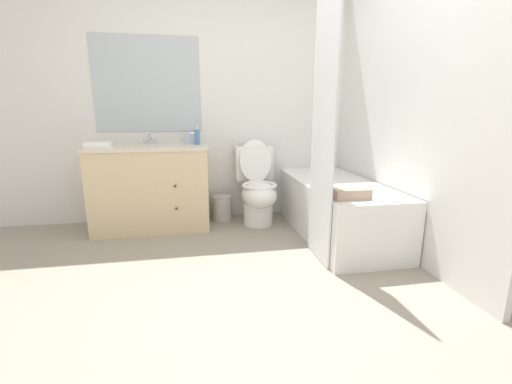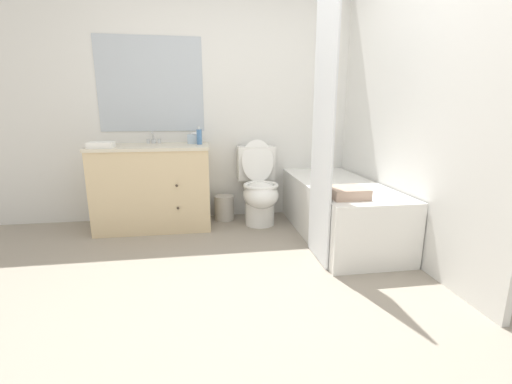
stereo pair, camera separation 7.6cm
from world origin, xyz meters
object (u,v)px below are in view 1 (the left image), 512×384
at_px(bathtub, 336,208).
at_px(tissue_box, 192,139).
at_px(vanity_cabinet, 151,187).
at_px(hand_towel_folded, 98,145).
at_px(soap_dispenser, 197,137).
at_px(wastebasket, 222,208).
at_px(toilet, 257,189).
at_px(bath_towel_folded, 348,192).
at_px(sink_faucet, 151,140).

relative_size(bathtub, tissue_box, 11.06).
bearing_deg(vanity_cabinet, hand_towel_folded, -157.16).
relative_size(tissue_box, soap_dispenser, 0.81).
xyz_separation_m(soap_dispenser, hand_towel_folded, (-0.88, -0.19, -0.05)).
bearing_deg(tissue_box, soap_dispenser, -68.10).
distance_m(bathtub, soap_dispenser, 1.52).
xyz_separation_m(bathtub, wastebasket, (-1.03, 0.64, -0.13)).
bearing_deg(hand_towel_folded, soap_dispenser, 12.33).
bearing_deg(soap_dispenser, bathtub, -23.11).
bearing_deg(hand_towel_folded, toilet, 4.60).
height_order(bathtub, tissue_box, tissue_box).
bearing_deg(bath_towel_folded, vanity_cabinet, 146.11).
height_order(toilet, soap_dispenser, soap_dispenser).
bearing_deg(soap_dispenser, wastebasket, 21.62).
height_order(soap_dispenser, hand_towel_folded, soap_dispenser).
xyz_separation_m(vanity_cabinet, soap_dispenser, (0.47, 0.02, 0.48)).
bearing_deg(bathtub, toilet, 145.33).
bearing_deg(soap_dispenser, sink_faucet, 158.62).
height_order(bathtub, hand_towel_folded, hand_towel_folded).
distance_m(bathtub, tissue_box, 1.60).
bearing_deg(vanity_cabinet, wastebasket, 9.14).
distance_m(wastebasket, hand_towel_folded, 1.36).
relative_size(toilet, wastebasket, 3.27).
height_order(vanity_cabinet, soap_dispenser, soap_dispenser).
height_order(toilet, wastebasket, toilet).
relative_size(toilet, bathtub, 0.54).
height_order(toilet, tissue_box, tissue_box).
xyz_separation_m(wastebasket, tissue_box, (-0.29, 0.03, 0.74)).
distance_m(vanity_cabinet, wastebasket, 0.77).
bearing_deg(wastebasket, bath_towel_folded, -53.36).
relative_size(toilet, bath_towel_folded, 3.14).
relative_size(vanity_cabinet, toilet, 1.29).
bearing_deg(bathtub, vanity_cabinet, 163.28).
distance_m(soap_dispenser, hand_towel_folded, 0.90).
relative_size(vanity_cabinet, bathtub, 0.70).
distance_m(toilet, hand_towel_folded, 1.55).
xyz_separation_m(sink_faucet, wastebasket, (0.71, -0.09, -0.73)).
bearing_deg(bath_towel_folded, tissue_box, 133.94).
relative_size(tissue_box, hand_towel_folded, 0.67).
xyz_separation_m(toilet, wastebasket, (-0.35, 0.17, -0.24)).
xyz_separation_m(vanity_cabinet, toilet, (1.06, -0.05, -0.05)).
bearing_deg(vanity_cabinet, sink_faucet, 90.00).
height_order(bathtub, soap_dispenser, soap_dispenser).
bearing_deg(soap_dispenser, hand_towel_folded, -167.67).
relative_size(soap_dispenser, bath_towel_folded, 0.65).
bearing_deg(toilet, bath_towel_folded, -62.71).
height_order(sink_faucet, bath_towel_folded, sink_faucet).
xyz_separation_m(wastebasket, hand_towel_folded, (-1.12, -0.29, 0.72)).
height_order(sink_faucet, soap_dispenser, soap_dispenser).
xyz_separation_m(sink_faucet, toilet, (1.06, -0.26, -0.49)).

